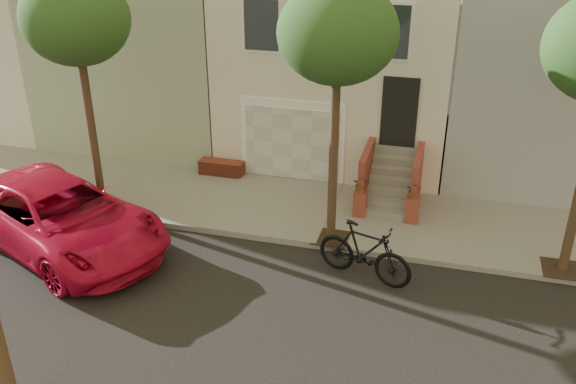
# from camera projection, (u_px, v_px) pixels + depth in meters

# --- Properties ---
(ground) EXTENTS (90.00, 90.00, 0.00)m
(ground) POSITION_uv_depth(u_px,v_px,m) (243.00, 330.00, 12.43)
(ground) COLOR black
(ground) RESTS_ON ground
(sidewalk) EXTENTS (40.00, 3.70, 0.15)m
(sidewalk) POSITION_uv_depth(u_px,v_px,m) (306.00, 210.00, 17.04)
(sidewalk) COLOR gray
(sidewalk) RESTS_ON ground
(house_row) EXTENTS (33.10, 11.70, 7.00)m
(house_row) POSITION_uv_depth(u_px,v_px,m) (349.00, 40.00, 20.56)
(house_row) COLOR beige
(house_row) RESTS_ON sidewalk
(tree_left) EXTENTS (2.70, 2.57, 6.30)m
(tree_left) POSITION_uv_depth(u_px,v_px,m) (76.00, 21.00, 14.85)
(tree_left) COLOR #2D2116
(tree_left) RESTS_ON sidewalk
(tree_mid) EXTENTS (2.70, 2.57, 6.30)m
(tree_mid) POSITION_uv_depth(u_px,v_px,m) (338.00, 35.00, 13.29)
(tree_mid) COLOR #2D2116
(tree_mid) RESTS_ON sidewalk
(pickup_truck) EXTENTS (6.75, 5.06, 1.70)m
(pickup_truck) POSITION_uv_depth(u_px,v_px,m) (61.00, 217.00, 15.06)
(pickup_truck) COLOR #BE0C30
(pickup_truck) RESTS_ON ground
(motorcycle) EXTENTS (2.41, 1.31, 1.39)m
(motorcycle) POSITION_uv_depth(u_px,v_px,m) (364.00, 252.00, 13.85)
(motorcycle) COLOR black
(motorcycle) RESTS_ON ground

